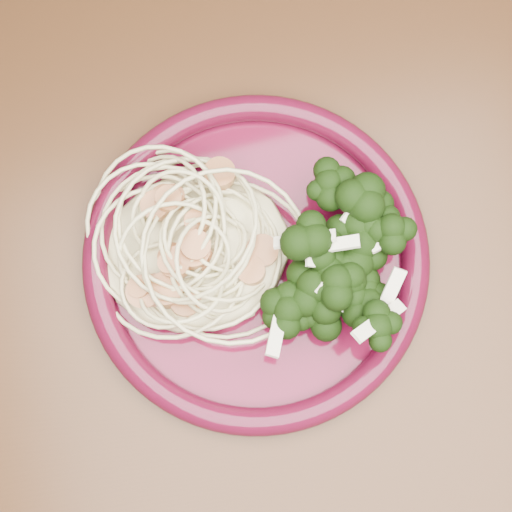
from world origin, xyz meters
The scene contains 6 objects.
dining_table centered at (0.00, 0.00, 0.65)m, with size 1.20×0.80×0.75m.
dinner_plate centered at (-0.10, -0.08, 0.76)m, with size 0.37×0.37×0.02m.
spaghetti_pile centered at (-0.14, -0.06, 0.77)m, with size 0.15×0.13×0.03m, color beige.
scallop_cluster centered at (-0.14, -0.06, 0.81)m, with size 0.13×0.13×0.04m, color #BD7C4B, non-canonical shape.
broccoli_pile centered at (-0.04, -0.10, 0.78)m, with size 0.10×0.16×0.06m, color black.
onion_garnish centered at (-0.04, -0.10, 0.82)m, with size 0.07×0.10×0.05m, color white, non-canonical shape.
Camera 1 is at (-0.13, -0.19, 1.33)m, focal length 50.00 mm.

